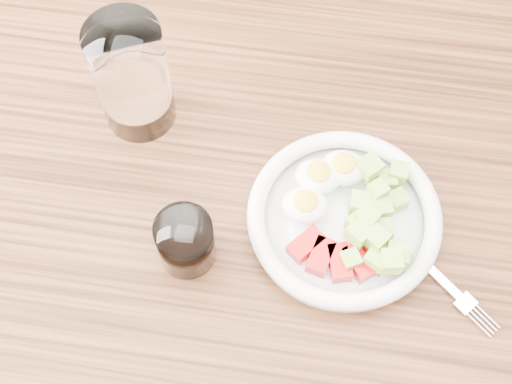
% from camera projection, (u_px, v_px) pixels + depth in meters
% --- Properties ---
extents(ground, '(4.00, 4.00, 0.00)m').
position_uv_depth(ground, '(260.00, 352.00, 1.61)').
color(ground, brown).
rests_on(ground, ground).
extents(dining_table, '(1.50, 0.90, 0.77)m').
position_uv_depth(dining_table, '(262.00, 240.00, 1.00)').
color(dining_table, brown).
rests_on(dining_table, ground).
extents(bowl, '(0.24, 0.24, 0.06)m').
position_uv_depth(bowl, '(345.00, 216.00, 0.89)').
color(bowl, white).
rests_on(bowl, dining_table).
extents(fork, '(0.17, 0.15, 0.01)m').
position_uv_depth(fork, '(413.00, 252.00, 0.88)').
color(fork, black).
rests_on(fork, dining_table).
extents(water_glass, '(0.10, 0.10, 0.17)m').
position_uv_depth(water_glass, '(132.00, 77.00, 0.90)').
color(water_glass, white).
rests_on(water_glass, dining_table).
extents(coffee_glass, '(0.07, 0.07, 0.08)m').
position_uv_depth(coffee_glass, '(186.00, 242.00, 0.85)').
color(coffee_glass, white).
rests_on(coffee_glass, dining_table).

